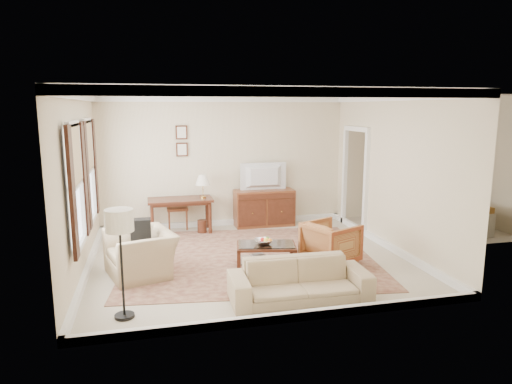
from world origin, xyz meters
name	(u,v)px	position (x,y,z in m)	size (l,w,h in m)	color
room_shell	(249,118)	(0.00, 0.00, 2.47)	(5.51, 5.01, 2.91)	beige
annex_bedroom	(434,213)	(4.49, 1.15, 0.34)	(3.00, 2.70, 2.90)	beige
window_front	(76,186)	(-2.70, -0.70, 1.55)	(0.12, 1.56, 1.80)	#CCB284
window_rear	(89,171)	(-2.70, 0.90, 1.55)	(0.12, 1.56, 1.80)	#CCB284
doorway	(355,181)	(2.71, 1.50, 1.08)	(0.10, 1.12, 2.25)	white
rug	(249,257)	(0.03, 0.09, 0.01)	(4.32, 3.70, 0.01)	#57241D
writing_desk	(180,204)	(-1.04, 2.06, 0.63)	(1.36, 0.68, 0.74)	#4F2416
desk_chair	(177,205)	(-1.09, 2.41, 0.53)	(0.45, 0.45, 1.05)	brown
desk_lamp	(203,186)	(-0.55, 2.06, 0.99)	(0.32, 0.32, 0.50)	silver
framed_prints	(182,141)	(-0.94, 2.47, 1.94)	(0.25, 0.04, 0.68)	#4F2416
sideboard	(264,208)	(0.85, 2.21, 0.41)	(1.34, 0.51, 0.82)	brown
tv	(264,168)	(0.85, 2.19, 1.32)	(1.00, 0.58, 0.13)	black
coffee_table	(266,250)	(0.19, -0.49, 0.31)	(1.07, 0.75, 0.42)	#4F2416
fruit_bowl	(263,241)	(0.14, -0.48, 0.47)	(0.42, 0.42, 0.10)	silver
book_a	(254,257)	(0.00, -0.38, 0.16)	(0.28, 0.04, 0.38)	brown
book_b	(280,258)	(0.42, -0.51, 0.16)	(0.28, 0.03, 0.38)	brown
striped_armchair	(331,241)	(1.31, -0.56, 0.40)	(0.78, 0.73, 0.81)	brown
club_armchair	(140,246)	(-1.85, -0.34, 0.48)	(1.10, 0.71, 0.96)	tan
backpack	(141,229)	(-1.84, -0.23, 0.73)	(0.32, 0.22, 0.40)	black
sofa	(300,274)	(0.30, -1.87, 0.38)	(1.94, 0.57, 0.76)	tan
floor_lamp	(120,229)	(-2.06, -1.86, 1.18)	(0.35, 0.35, 1.42)	black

